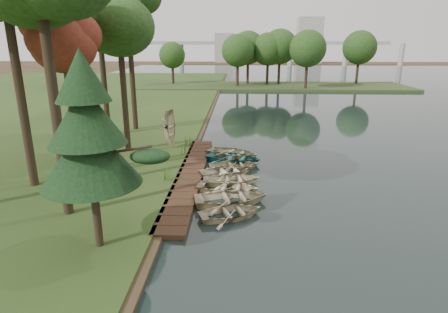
{
  "coord_description": "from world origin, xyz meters",
  "views": [
    {
      "loc": [
        1.44,
        -22.32,
        8.27
      ],
      "look_at": [
        0.56,
        -0.2,
        1.49
      ],
      "focal_mm": 30.0,
      "sensor_mm": 36.0,
      "label": 1
    }
  ],
  "objects_px": {
    "boardwalk": "(190,175)",
    "pine_tree": "(88,133)",
    "rowboat_1": "(231,197)",
    "stored_rowboat": "(171,144)",
    "rowboat_2": "(227,186)",
    "rowboat_0": "(231,211)"
  },
  "relations": [
    {
      "from": "stored_rowboat",
      "to": "rowboat_1",
      "type": "bearing_deg",
      "value": -140.04
    },
    {
      "from": "rowboat_2",
      "to": "pine_tree",
      "type": "distance_m",
      "value": 9.4
    },
    {
      "from": "rowboat_1",
      "to": "pine_tree",
      "type": "xyz_separation_m",
      "value": [
        -5.28,
        -4.86,
        4.58
      ]
    },
    {
      "from": "rowboat_0",
      "to": "rowboat_2",
      "type": "distance_m",
      "value": 3.21
    },
    {
      "from": "rowboat_0",
      "to": "stored_rowboat",
      "type": "bearing_deg",
      "value": 1.67
    },
    {
      "from": "rowboat_1",
      "to": "rowboat_2",
      "type": "xyz_separation_m",
      "value": [
        -0.24,
        1.6,
        -0.04
      ]
    },
    {
      "from": "boardwalk",
      "to": "pine_tree",
      "type": "xyz_separation_m",
      "value": [
        -2.59,
        -8.93,
        4.88
      ]
    },
    {
      "from": "stored_rowboat",
      "to": "pine_tree",
      "type": "xyz_separation_m",
      "value": [
        -0.37,
        -14.75,
        4.42
      ]
    },
    {
      "from": "boardwalk",
      "to": "rowboat_1",
      "type": "height_order",
      "value": "rowboat_1"
    },
    {
      "from": "rowboat_0",
      "to": "rowboat_1",
      "type": "bearing_deg",
      "value": -20.31
    },
    {
      "from": "rowboat_1",
      "to": "boardwalk",
      "type": "bearing_deg",
      "value": 21.22
    },
    {
      "from": "rowboat_1",
      "to": "rowboat_0",
      "type": "bearing_deg",
      "value": 169.05
    },
    {
      "from": "rowboat_1",
      "to": "stored_rowboat",
      "type": "distance_m",
      "value": 11.04
    },
    {
      "from": "rowboat_0",
      "to": "pine_tree",
      "type": "height_order",
      "value": "pine_tree"
    },
    {
      "from": "rowboat_1",
      "to": "pine_tree",
      "type": "relative_size",
      "value": 0.51
    },
    {
      "from": "rowboat_2",
      "to": "stored_rowboat",
      "type": "distance_m",
      "value": 9.52
    },
    {
      "from": "boardwalk",
      "to": "rowboat_2",
      "type": "height_order",
      "value": "rowboat_2"
    },
    {
      "from": "rowboat_2",
      "to": "stored_rowboat",
      "type": "height_order",
      "value": "stored_rowboat"
    },
    {
      "from": "boardwalk",
      "to": "pine_tree",
      "type": "relative_size",
      "value": 2.05
    },
    {
      "from": "boardwalk",
      "to": "pine_tree",
      "type": "distance_m",
      "value": 10.51
    },
    {
      "from": "rowboat_0",
      "to": "pine_tree",
      "type": "distance_m",
      "value": 7.78
    },
    {
      "from": "pine_tree",
      "to": "rowboat_2",
      "type": "bearing_deg",
      "value": 52.01
    }
  ]
}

